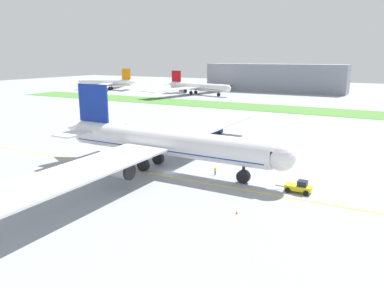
{
  "coord_description": "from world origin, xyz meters",
  "views": [
    {
      "loc": [
        37.35,
        -60.09,
        22.62
      ],
      "look_at": [
        -0.63,
        10.51,
        3.64
      ],
      "focal_mm": 34.55,
      "sensor_mm": 36.0,
      "label": 1
    }
  ],
  "objects_px": {
    "traffic_cone_near_nose": "(237,212)",
    "ground_crew_wingwalker_starboard": "(100,160)",
    "pushback_tug": "(299,187)",
    "parked_airliner_far_left": "(107,83)",
    "service_truck_baggage_loader": "(214,128)",
    "parked_airliner_far_centre": "(196,87)",
    "airliner_foreground": "(162,142)",
    "ground_crew_wingwalker_port": "(215,170)",
    "ground_crew_marshaller_front": "(89,171)"
  },
  "relations": [
    {
      "from": "traffic_cone_near_nose",
      "to": "ground_crew_wingwalker_starboard",
      "type": "bearing_deg",
      "value": 164.46
    },
    {
      "from": "pushback_tug",
      "to": "parked_airliner_far_left",
      "type": "distance_m",
      "value": 215.72
    },
    {
      "from": "service_truck_baggage_loader",
      "to": "parked_airliner_far_left",
      "type": "relative_size",
      "value": 0.09
    },
    {
      "from": "ground_crew_wingwalker_starboard",
      "to": "parked_airliner_far_centre",
      "type": "relative_size",
      "value": 0.02
    },
    {
      "from": "airliner_foreground",
      "to": "ground_crew_wingwalker_starboard",
      "type": "height_order",
      "value": "airliner_foreground"
    },
    {
      "from": "service_truck_baggage_loader",
      "to": "traffic_cone_near_nose",
      "type": "bearing_deg",
      "value": -61.78
    },
    {
      "from": "ground_crew_wingwalker_starboard",
      "to": "service_truck_baggage_loader",
      "type": "distance_m",
      "value": 42.43
    },
    {
      "from": "airliner_foreground",
      "to": "parked_airliner_far_centre",
      "type": "distance_m",
      "value": 155.61
    },
    {
      "from": "traffic_cone_near_nose",
      "to": "parked_airliner_far_left",
      "type": "distance_m",
      "value": 220.24
    },
    {
      "from": "ground_crew_wingwalker_starboard",
      "to": "parked_airliner_far_centre",
      "type": "xyz_separation_m",
      "value": [
        -52.51,
        144.8,
        3.71
      ]
    },
    {
      "from": "ground_crew_wingwalker_starboard",
      "to": "traffic_cone_near_nose",
      "type": "bearing_deg",
      "value": -15.54
    },
    {
      "from": "pushback_tug",
      "to": "parked_airliner_far_centre",
      "type": "xyz_separation_m",
      "value": [
        -93.64,
        141.23,
        3.77
      ]
    },
    {
      "from": "airliner_foreground",
      "to": "ground_crew_wingwalker_port",
      "type": "distance_m",
      "value": 12.3
    },
    {
      "from": "airliner_foreground",
      "to": "parked_airliner_far_left",
      "type": "relative_size",
      "value": 1.33
    },
    {
      "from": "pushback_tug",
      "to": "ground_crew_wingwalker_starboard",
      "type": "xyz_separation_m",
      "value": [
        -41.13,
        -3.57,
        0.07
      ]
    },
    {
      "from": "ground_crew_wingwalker_port",
      "to": "parked_airliner_far_centre",
      "type": "height_order",
      "value": "parked_airliner_far_centre"
    },
    {
      "from": "pushback_tug",
      "to": "ground_crew_wingwalker_port",
      "type": "xyz_separation_m",
      "value": [
        -16.69,
        2.0,
        -0.05
      ]
    },
    {
      "from": "ground_crew_wingwalker_starboard",
      "to": "traffic_cone_near_nose",
      "type": "height_order",
      "value": "ground_crew_wingwalker_starboard"
    },
    {
      "from": "service_truck_baggage_loader",
      "to": "parked_airliner_far_centre",
      "type": "distance_m",
      "value": 119.22
    },
    {
      "from": "ground_crew_marshaller_front",
      "to": "parked_airliner_far_centre",
      "type": "xyz_separation_m",
      "value": [
        -55.45,
        151.28,
        3.77
      ]
    },
    {
      "from": "ground_crew_wingwalker_port",
      "to": "traffic_cone_near_nose",
      "type": "height_order",
      "value": "ground_crew_wingwalker_port"
    },
    {
      "from": "pushback_tug",
      "to": "parked_airliner_far_left",
      "type": "xyz_separation_m",
      "value": [
        -163.6,
        140.55,
        4.0
      ]
    },
    {
      "from": "ground_crew_wingwalker_starboard",
      "to": "service_truck_baggage_loader",
      "type": "height_order",
      "value": "service_truck_baggage_loader"
    },
    {
      "from": "ground_crew_wingwalker_starboard",
      "to": "pushback_tug",
      "type": "bearing_deg",
      "value": 4.96
    },
    {
      "from": "airliner_foreground",
      "to": "parked_airliner_far_left",
      "type": "height_order",
      "value": "airliner_foreground"
    },
    {
      "from": "pushback_tug",
      "to": "ground_crew_wingwalker_starboard",
      "type": "bearing_deg",
      "value": -175.04
    },
    {
      "from": "airliner_foreground",
      "to": "ground_crew_wingwalker_starboard",
      "type": "bearing_deg",
      "value": -164.12
    },
    {
      "from": "ground_crew_wingwalker_port",
      "to": "ground_crew_wingwalker_starboard",
      "type": "xyz_separation_m",
      "value": [
        -24.43,
        -5.57,
        0.12
      ]
    },
    {
      "from": "airliner_foreground",
      "to": "parked_airliner_far_left",
      "type": "xyz_separation_m",
      "value": [
        -135.71,
        140.35,
        -0.71
      ]
    },
    {
      "from": "traffic_cone_near_nose",
      "to": "parked_airliner_far_centre",
      "type": "distance_m",
      "value": 177.68
    },
    {
      "from": "airliner_foreground",
      "to": "pushback_tug",
      "type": "bearing_deg",
      "value": -0.41
    },
    {
      "from": "pushback_tug",
      "to": "parked_airliner_far_centre",
      "type": "relative_size",
      "value": 0.08
    },
    {
      "from": "ground_crew_marshaller_front",
      "to": "ground_crew_wingwalker_starboard",
      "type": "height_order",
      "value": "ground_crew_wingwalker_starboard"
    },
    {
      "from": "ground_crew_wingwalker_port",
      "to": "ground_crew_wingwalker_starboard",
      "type": "bearing_deg",
      "value": -167.17
    },
    {
      "from": "ground_crew_wingwalker_starboard",
      "to": "service_truck_baggage_loader",
      "type": "bearing_deg",
      "value": 79.97
    },
    {
      "from": "ground_crew_wingwalker_port",
      "to": "ground_crew_marshaller_front",
      "type": "relative_size",
      "value": 0.95
    },
    {
      "from": "ground_crew_wingwalker_starboard",
      "to": "parked_airliner_far_left",
      "type": "xyz_separation_m",
      "value": [
        -122.47,
        144.12,
        3.93
      ]
    },
    {
      "from": "ground_crew_wingwalker_starboard",
      "to": "parked_airliner_far_centre",
      "type": "distance_m",
      "value": 154.07
    },
    {
      "from": "traffic_cone_near_nose",
      "to": "parked_airliner_far_left",
      "type": "xyz_separation_m",
      "value": [
        -157.51,
        153.87,
        4.71
      ]
    },
    {
      "from": "parked_airliner_far_centre",
      "to": "ground_crew_wingwalker_starboard",
      "type": "bearing_deg",
      "value": -70.07
    },
    {
      "from": "ground_crew_wingwalker_starboard",
      "to": "ground_crew_marshaller_front",
      "type": "bearing_deg",
      "value": -65.58
    },
    {
      "from": "service_truck_baggage_loader",
      "to": "parked_airliner_far_centre",
      "type": "xyz_separation_m",
      "value": [
        -59.91,
        103.02,
        3.1
      ]
    },
    {
      "from": "ground_crew_marshaller_front",
      "to": "parked_airliner_far_left",
      "type": "xyz_separation_m",
      "value": [
        -125.41,
        150.6,
        3.99
      ]
    },
    {
      "from": "ground_crew_wingwalker_port",
      "to": "traffic_cone_near_nose",
      "type": "xyz_separation_m",
      "value": [
        10.61,
        -15.31,
        -0.66
      ]
    },
    {
      "from": "ground_crew_wingwalker_port",
      "to": "parked_airliner_far_centre",
      "type": "bearing_deg",
      "value": 118.93
    },
    {
      "from": "pushback_tug",
      "to": "traffic_cone_near_nose",
      "type": "relative_size",
      "value": 10.62
    },
    {
      "from": "pushback_tug",
      "to": "ground_crew_wingwalker_starboard",
      "type": "height_order",
      "value": "pushback_tug"
    },
    {
      "from": "ground_crew_wingwalker_port",
      "to": "pushback_tug",
      "type": "bearing_deg",
      "value": -6.83
    },
    {
      "from": "traffic_cone_near_nose",
      "to": "ground_crew_marshaller_front",
      "type": "bearing_deg",
      "value": 174.18
    },
    {
      "from": "parked_airliner_far_left",
      "to": "ground_crew_wingwalker_starboard",
      "type": "bearing_deg",
      "value": -49.64
    }
  ]
}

